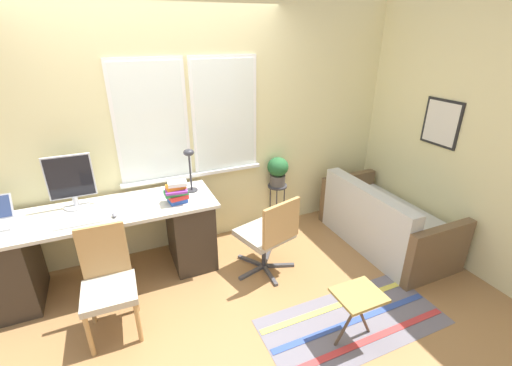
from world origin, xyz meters
TOP-DOWN VIEW (x-y plane):
  - ground_plane at (0.00, 0.00)m, footprint 14.00×14.00m
  - wall_back_with_window at (0.01, 0.73)m, footprint 9.00×0.12m
  - wall_right_with_picture at (2.67, -0.00)m, footprint 0.08×9.00m
  - desk at (-0.69, 0.33)m, footprint 2.06×0.65m
  - monitor at (-0.89, 0.51)m, footprint 0.39×0.22m
  - keyboard at (-0.87, 0.15)m, footprint 0.37×0.12m
  - mouse at (-0.58, 0.16)m, footprint 0.04×0.07m
  - desk_lamp at (0.17, 0.42)m, footprint 0.12×0.12m
  - book_stack at (-0.02, 0.22)m, footprint 0.22×0.19m
  - desk_chair_wooden at (-0.71, -0.31)m, footprint 0.41×0.42m
  - office_chair_swivel at (0.76, -0.17)m, footprint 0.61×0.60m
  - couch_loveseat at (2.16, -0.24)m, footprint 0.77×1.49m
  - plant_stand at (1.24, 0.59)m, footprint 0.23×0.23m
  - potted_plant at (1.24, 0.59)m, footprint 0.25×0.25m
  - floor_rug_striped at (1.13, -1.07)m, footprint 1.57×0.72m
  - folding_stool at (1.01, -1.21)m, footprint 0.35×0.30m

SIDE VIEW (x-z plane):
  - ground_plane at x=0.00m, z-range 0.00..0.00m
  - floor_rug_striped at x=1.13m, z-range 0.00..0.01m
  - couch_loveseat at x=2.16m, z-range -0.11..0.63m
  - folding_stool at x=1.01m, z-range 0.17..0.63m
  - desk at x=-0.69m, z-range 0.03..0.79m
  - office_chair_swivel at x=0.76m, z-range 0.02..0.86m
  - desk_chair_wooden at x=-0.71m, z-range 0.02..0.91m
  - plant_stand at x=1.24m, z-range 0.21..0.77m
  - potted_plant at x=1.24m, z-range 0.59..0.93m
  - keyboard at x=-0.87m, z-range 0.77..0.78m
  - mouse at x=-0.58m, z-range 0.77..0.80m
  - book_stack at x=-0.02m, z-range 0.76..0.98m
  - monitor at x=-0.89m, z-range 0.77..1.26m
  - desk_lamp at x=0.17m, z-range 0.86..1.31m
  - wall_right_with_picture at x=2.67m, z-range 0.00..2.70m
  - wall_back_with_window at x=0.01m, z-range 0.00..2.70m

